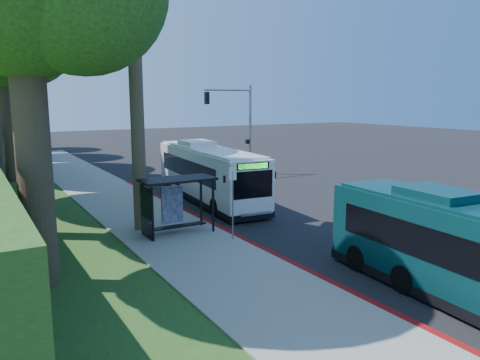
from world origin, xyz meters
TOP-DOWN VIEW (x-y plane):
  - ground at (0.00, 0.00)m, footprint 140.00×140.00m
  - sidewalk at (-7.30, 0.00)m, footprint 4.50×70.00m
  - red_curb at (-5.00, -4.00)m, footprint 0.25×30.00m
  - grass_verge at (-13.00, 5.00)m, footprint 8.00×70.00m
  - bus_shelter at (-7.26, -2.86)m, footprint 3.20×1.51m
  - stop_sign_pole at (-5.40, -5.00)m, footprint 0.35×0.06m
  - traffic_signal_pole at (3.78, 10.00)m, footprint 4.10×0.30m
  - tree_2 at (-11.89, 15.98)m, footprint 8.82×8.40m
  - tree_5 at (-10.41, 39.99)m, footprint 7.35×7.00m
  - white_bus at (-2.59, 2.85)m, footprint 3.38×11.55m
  - pickup at (0.95, 10.21)m, footprint 3.69×5.97m

SIDE VIEW (x-z plane):
  - ground at x=0.00m, z-range 0.00..0.00m
  - grass_verge at x=-13.00m, z-range 0.00..0.06m
  - sidewalk at x=-7.30m, z-range 0.00..0.12m
  - red_curb at x=-5.00m, z-range 0.00..0.13m
  - pickup at x=0.95m, z-range 0.00..1.54m
  - white_bus at x=-2.59m, z-range -0.04..3.35m
  - bus_shelter at x=-7.26m, z-range 0.53..3.08m
  - stop_sign_pole at x=-5.40m, z-range 0.50..3.67m
  - traffic_signal_pole at x=3.78m, z-range 0.92..7.92m
  - tree_5 at x=-10.41m, z-range 2.53..15.39m
  - tree_2 at x=-11.89m, z-range 2.92..18.04m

